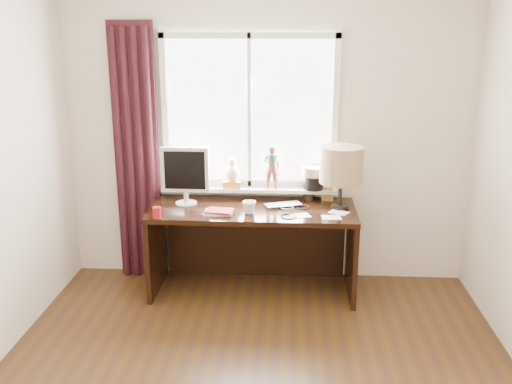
# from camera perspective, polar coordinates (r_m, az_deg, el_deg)

# --- Properties ---
(wall_back) EXTENTS (3.50, 0.00, 2.60)m
(wall_back) POSITION_cam_1_polar(r_m,az_deg,el_deg) (4.94, 1.12, 5.79)
(wall_back) COLOR beige
(wall_back) RESTS_ON ground
(laptop) EXTENTS (0.35, 0.29, 0.02)m
(laptop) POSITION_cam_1_polar(r_m,az_deg,el_deg) (4.76, 2.75, -1.31)
(laptop) COLOR silver
(laptop) RESTS_ON desk
(mug) EXTENTS (0.15, 0.15, 0.11)m
(mug) POSITION_cam_1_polar(r_m,az_deg,el_deg) (4.57, -0.68, -1.51)
(mug) COLOR white
(mug) RESTS_ON desk
(red_cup) EXTENTS (0.07, 0.07, 0.09)m
(red_cup) POSITION_cam_1_polar(r_m,az_deg,el_deg) (4.53, -9.86, -2.03)
(red_cup) COLOR maroon
(red_cup) RESTS_ON desk
(window) EXTENTS (1.52, 0.22, 1.40)m
(window) POSITION_cam_1_polar(r_m,az_deg,el_deg) (4.89, -0.54, 5.71)
(window) COLOR white
(window) RESTS_ON ground
(curtain) EXTENTS (0.38, 0.09, 2.25)m
(curtain) POSITION_cam_1_polar(r_m,az_deg,el_deg) (5.06, -11.88, 3.56)
(curtain) COLOR black
(curtain) RESTS_ON floor
(desk) EXTENTS (1.70, 0.70, 0.75)m
(desk) POSITION_cam_1_polar(r_m,az_deg,el_deg) (4.89, -0.24, -3.97)
(desk) COLOR black
(desk) RESTS_ON floor
(monitor) EXTENTS (0.40, 0.18, 0.49)m
(monitor) POSITION_cam_1_polar(r_m,az_deg,el_deg) (4.78, -7.10, 1.97)
(monitor) COLOR beige
(monitor) RESTS_ON desk
(notebook_stack) EXTENTS (0.24, 0.18, 0.03)m
(notebook_stack) POSITION_cam_1_polar(r_m,az_deg,el_deg) (4.59, -3.71, -1.98)
(notebook_stack) COLOR beige
(notebook_stack) RESTS_ON desk
(brush_holder) EXTENTS (0.09, 0.09, 0.25)m
(brush_holder) POSITION_cam_1_polar(r_m,az_deg,el_deg) (4.96, 5.26, -0.04)
(brush_holder) COLOR black
(brush_holder) RESTS_ON desk
(icon_frame) EXTENTS (0.10, 0.04, 0.13)m
(icon_frame) POSITION_cam_1_polar(r_m,az_deg,el_deg) (4.93, 7.17, -0.15)
(icon_frame) COLOR gold
(icon_frame) RESTS_ON desk
(table_lamp) EXTENTS (0.35, 0.35, 0.52)m
(table_lamp) POSITION_cam_1_polar(r_m,az_deg,el_deg) (4.66, 8.54, 2.63)
(table_lamp) COLOR black
(table_lamp) RESTS_ON desk
(loose_papers) EXTENTS (0.49, 0.27, 0.00)m
(loose_papers) POSITION_cam_1_polar(r_m,az_deg,el_deg) (4.57, 6.77, -2.31)
(loose_papers) COLOR white
(loose_papers) RESTS_ON desk
(desk_cables) EXTENTS (0.28, 0.39, 0.01)m
(desk_cables) POSITION_cam_1_polar(r_m,az_deg,el_deg) (4.63, 3.60, -1.93)
(desk_cables) COLOR black
(desk_cables) RESTS_ON desk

